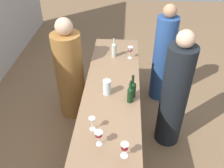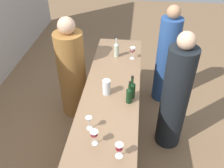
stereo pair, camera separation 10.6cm
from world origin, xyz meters
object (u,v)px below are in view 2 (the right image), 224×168
object	(u,v)px
wine_glass_far_left	(89,121)
water_pitcher	(106,87)
wine_glass_near_right	(94,135)
person_right_guest	(72,73)
wine_glass_near_center	(119,148)
wine_bottle_leftmost_dark_green	(129,95)
wine_bottle_center_clear_pale	(116,49)
wine_bottle_second_left_dark_green	(132,89)
person_center_guest	(175,98)
person_left_guest	(166,59)
wine_glass_near_left	(133,51)

from	to	relation	value
wine_glass_far_left	water_pitcher	bearing A→B (deg)	-9.86
wine_glass_near_right	person_right_guest	size ratio (longest dim) A/B	0.10
wine_glass_near_center	water_pitcher	world-z (taller)	water_pitcher
wine_bottle_leftmost_dark_green	wine_glass_near_right	distance (m)	0.67
wine_glass_far_left	water_pitcher	size ratio (longest dim) A/B	0.83
wine_bottle_center_clear_pale	wine_glass_near_right	world-z (taller)	wine_bottle_center_clear_pale
wine_bottle_center_clear_pale	wine_glass_far_left	xyz separation A→B (m)	(-1.38, 0.13, -0.01)
wine_bottle_second_left_dark_green	wine_glass_near_center	xyz separation A→B (m)	(-0.81, 0.07, 0.00)
wine_glass_far_left	person_right_guest	world-z (taller)	person_right_guest
wine_bottle_second_left_dark_green	person_center_guest	bearing A→B (deg)	-66.48
wine_glass_near_right	water_pitcher	size ratio (longest dim) A/B	0.89
water_pitcher	wine_bottle_center_clear_pale	bearing A→B (deg)	-2.17
wine_glass_near_right	person_right_guest	xyz separation A→B (m)	(1.40, 0.58, -0.33)
wine_bottle_second_left_dark_green	wine_glass_far_left	distance (m)	0.64
person_left_guest	person_right_guest	xyz separation A→B (m)	(-0.47, 1.37, -0.03)
water_pitcher	person_right_guest	size ratio (longest dim) A/B	0.12
wine_bottle_center_clear_pale	person_center_guest	bearing A→B (deg)	-129.04
person_center_guest	wine_bottle_center_clear_pale	bearing A→B (deg)	-24.15
wine_glass_near_right	wine_bottle_center_clear_pale	bearing A→B (deg)	-1.69
wine_bottle_leftmost_dark_green	wine_glass_near_right	size ratio (longest dim) A/B	1.74
wine_glass_near_center	wine_glass_near_right	distance (m)	0.26
wine_bottle_leftmost_dark_green	wine_glass_near_right	bearing A→B (deg)	155.46
wine_bottle_second_left_dark_green	person_right_guest	size ratio (longest dim) A/B	0.18
person_left_guest	person_right_guest	world-z (taller)	person_left_guest
wine_bottle_center_clear_pale	wine_glass_near_center	xyz separation A→B (m)	(-1.67, -0.18, -0.01)
wine_glass_near_center	person_left_guest	size ratio (longest dim) A/B	0.10
wine_bottle_second_left_dark_green	person_right_guest	distance (m)	1.17
wine_bottle_center_clear_pale	wine_glass_near_left	world-z (taller)	wine_bottle_center_clear_pale
wine_bottle_second_left_dark_green	wine_bottle_center_clear_pale	distance (m)	0.90
wine_glass_near_center	wine_glass_far_left	world-z (taller)	wine_glass_near_center
wine_glass_near_left	wine_glass_far_left	distance (m)	1.40
wine_glass_near_right	person_center_guest	bearing A→B (deg)	-41.70
wine_glass_near_left	wine_glass_far_left	bearing A→B (deg)	165.43
wine_bottle_leftmost_dark_green	person_right_guest	size ratio (longest dim) A/B	0.18
person_right_guest	person_left_guest	bearing A→B (deg)	31.24
wine_bottle_center_clear_pale	wine_glass_near_right	size ratio (longest dim) A/B	1.92
wine_glass_near_left	wine_bottle_second_left_dark_green	bearing A→B (deg)	-178.11
wine_bottle_second_left_dark_green	water_pitcher	size ratio (longest dim) A/B	1.56
person_left_guest	person_center_guest	xyz separation A→B (m)	(-0.94, -0.04, 0.02)
person_center_guest	wine_glass_near_center	bearing A→B (deg)	75.04
wine_bottle_second_left_dark_green	wine_glass_far_left	bearing A→B (deg)	144.00
wine_glass_far_left	wine_bottle_center_clear_pale	bearing A→B (deg)	-5.26
wine_glass_near_left	water_pitcher	size ratio (longest dim) A/B	0.97
wine_bottle_leftmost_dark_green	person_right_guest	distance (m)	1.21
wine_glass_near_left	person_right_guest	bearing A→B (deg)	98.58
wine_bottle_center_clear_pale	person_right_guest	bearing A→B (deg)	104.43
wine_glass_far_left	person_right_guest	xyz separation A→B (m)	(1.22, 0.50, -0.33)
person_right_guest	wine_bottle_second_left_dark_green	bearing A→B (deg)	-26.55
wine_bottle_center_clear_pale	wine_glass_near_right	xyz separation A→B (m)	(-1.56, 0.05, -0.00)
wine_bottle_center_clear_pale	wine_glass_near_center	world-z (taller)	wine_bottle_center_clear_pale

